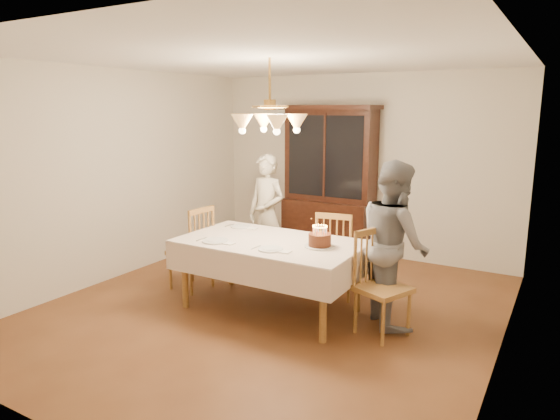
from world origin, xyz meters
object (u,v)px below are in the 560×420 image
Objects in this scene: china_hutch at (329,184)px; elderly_woman at (266,213)px; dining_table at (270,248)px; chair_far_side at (337,259)px; birthday_cake at (320,241)px.

china_hutch is 1.24m from elderly_woman.
elderly_woman is (-0.73, 1.10, 0.09)m from dining_table.
china_hutch reaches higher than chair_far_side.
elderly_woman reaches higher than dining_table.
dining_table is 0.57m from birthday_cake.
birthday_cake is at bearing 4.27° from dining_table.
chair_far_side is (0.82, -1.54, -0.60)m from china_hutch.
chair_far_side is 3.33× the size of birthday_cake.
elderly_woman is 5.14× the size of birthday_cake.
elderly_woman reaches higher than chair_far_side.
china_hutch is 1.40× the size of elderly_woman.
china_hutch is 2.16× the size of chair_far_side.
chair_far_side is 0.65× the size of elderly_woman.
dining_table is at bearing -80.59° from china_hutch.
china_hutch reaches higher than dining_table.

